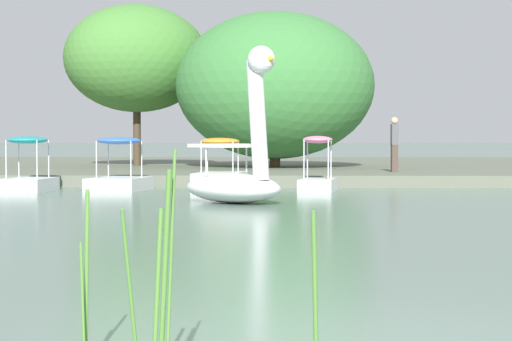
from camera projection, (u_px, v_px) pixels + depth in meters
The scene contains 9 objects.
shore_bank_far at pixel (299, 168), 42.53m from camera, with size 154.09×27.10×0.35m, color #5B6051.
swan_boat at pixel (237, 171), 22.28m from camera, with size 3.01×3.10×3.45m.
pedal_boat_pink at pixel (318, 175), 26.88m from camera, with size 1.12×1.85×1.51m.
pedal_boat_orange at pixel (220, 175), 27.49m from camera, with size 1.43×2.41×1.46m.
pedal_boat_blue at pixel (119, 174), 27.53m from camera, with size 1.66×2.39×1.47m.
pedal_boat_teal at pixel (28, 174), 27.19m from camera, with size 1.34×1.97×1.50m.
tree_sapling_by_fence at pixel (137, 59), 39.00m from camera, with size 7.53×7.27×6.31m.
tree_willow_near_path at pixel (275, 85), 36.79m from camera, with size 7.64×7.03×5.75m.
person_on_path at pixel (394, 142), 32.00m from camera, with size 0.25×0.23×1.77m.
Camera 1 is at (-0.44, -6.84, 1.47)m, focal length 69.95 mm.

